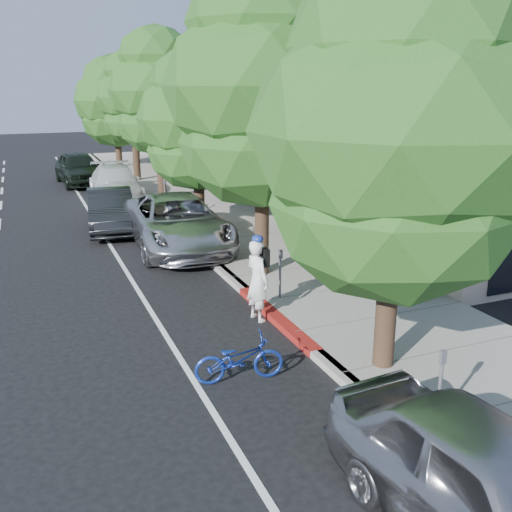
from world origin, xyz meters
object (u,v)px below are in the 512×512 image
cyclist (258,280)px  silver_suv (177,222)px  white_pickup (115,184)px  near_car_a (494,491)px  street_tree_2 (197,121)px  dark_sedan (110,210)px  dark_suv_far (79,168)px  street_tree_0 (399,137)px  street_tree_1 (262,91)px  pedestrian (342,226)px  street_tree_3 (158,93)px  street_tree_4 (133,99)px  street_tree_5 (115,102)px  bicycle (239,359)px

cyclist → silver_suv: 6.73m
silver_suv → white_pickup: bearing=96.0°
silver_suv → near_car_a: (0.00, -14.21, -0.07)m
street_tree_2 → near_car_a: 16.59m
dark_sedan → white_pickup: bearing=85.4°
dark_sedan → dark_suv_far: bearing=96.4°
street_tree_0 → white_pickup: bearing=95.9°
street_tree_1 → dark_sedan: (-3.10, 7.36, -4.41)m
cyclist → near_car_a: bearing=167.5°
street_tree_0 → pedestrian: street_tree_0 is taller
street_tree_2 → street_tree_3: bearing=90.0°
street_tree_2 → street_tree_4: (0.00, 12.00, 0.48)m
near_car_a → street_tree_2: bearing=80.0°
street_tree_1 → white_pickup: bearing=98.6°
street_tree_2 → dark_suv_far: size_ratio=1.29×
near_car_a → pedestrian: bearing=62.8°
cyclist → dark_sedan: cyclist is taller
street_tree_5 → cyclist: bearing=-92.7°
street_tree_4 → near_car_a: size_ratio=1.52×
street_tree_4 → dark_suv_far: bearing=169.3°
street_tree_5 → bicycle: size_ratio=4.26×
cyclist → pedestrian: 5.63m
street_tree_3 → white_pickup: 4.72m
street_tree_1 → dark_suv_far: 19.33m
street_tree_3 → dark_sedan: 6.97m
white_pickup → near_car_a: 23.33m
street_tree_1 → street_tree_4: (0.00, 18.00, -0.62)m
street_tree_1 → pedestrian: 5.22m
street_tree_4 → silver_suv: size_ratio=1.14×
street_tree_0 → bicycle: 4.90m
silver_suv → near_car_a: 14.21m
street_tree_1 → pedestrian: size_ratio=4.64×
street_tree_3 → dark_suv_far: street_tree_3 is taller
street_tree_5 → silver_suv: 20.33m
street_tree_5 → bicycle: 29.66m
cyclist → bicycle: (-1.43, -2.56, -0.53)m
cyclist → street_tree_5: bearing=-14.2°
street_tree_2 → bicycle: (-2.70, -11.29, -3.63)m
pedestrian → silver_suv: bearing=-40.5°
street_tree_3 → white_pickup: street_tree_3 is taller
street_tree_4 → street_tree_3: bearing=-90.0°
dark_sedan → dark_suv_far: (0.00, 11.23, 0.12)m
street_tree_2 → dark_sedan: street_tree_2 is taller
cyclist → near_car_a: 7.48m
street_tree_4 → dark_suv_far: street_tree_4 is taller
street_tree_5 → white_pickup: 11.60m
street_tree_3 → cyclist: size_ratio=4.04×
street_tree_0 → near_car_a: (-1.40, -4.21, -3.66)m
street_tree_3 → near_car_a: 22.63m
silver_suv → street_tree_1: bearing=-68.4°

